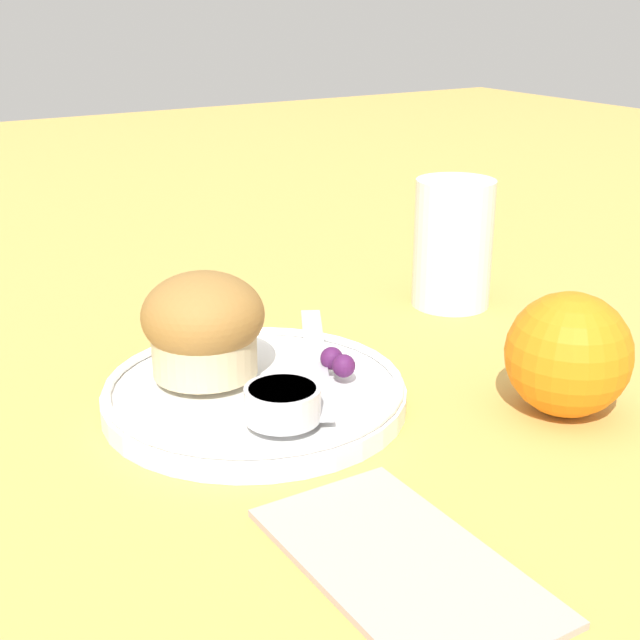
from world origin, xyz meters
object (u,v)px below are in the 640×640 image
at_px(orange_fruit, 568,354).
at_px(juice_glass, 453,243).
at_px(muffin, 203,326).
at_px(butter_knife, 316,358).

bearing_deg(orange_fruit, juice_glass, 160.51).
bearing_deg(juice_glass, muffin, -76.32).
relative_size(orange_fruit, juice_glass, 0.74).
height_order(butter_knife, orange_fruit, orange_fruit).
xyz_separation_m(muffin, butter_knife, (0.02, 0.07, -0.03)).
xyz_separation_m(muffin, orange_fruit, (0.14, 0.20, -0.01)).
distance_m(muffin, butter_knife, 0.08).
relative_size(butter_knife, orange_fruit, 2.09).
relative_size(muffin, juice_glass, 0.73).
height_order(muffin, butter_knife, muffin).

